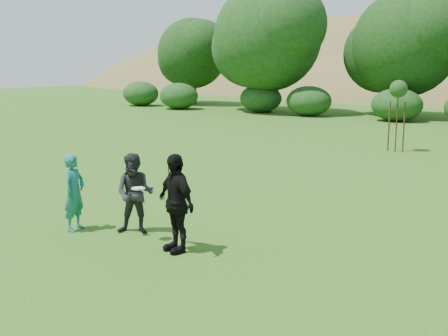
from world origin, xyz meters
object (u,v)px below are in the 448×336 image
object	(u,v)px
player_teal	(74,193)
sapling	(398,91)
player_grey	(135,194)
player_black	(176,203)

from	to	relation	value
player_teal	sapling	size ratio (longest dim) A/B	0.58
player_grey	player_black	bearing A→B (deg)	-44.35
player_grey	player_black	size ratio (longest dim) A/B	0.90
player_black	sapling	xyz separation A→B (m)	(-0.48, 14.35, 1.47)
player_teal	player_black	world-z (taller)	player_black
player_grey	player_black	xyz separation A→B (m)	(1.43, -0.40, 0.09)
player_teal	player_grey	xyz separation A→B (m)	(1.22, 0.58, 0.03)
player_grey	sapling	size ratio (longest dim) A/B	0.60
player_teal	player_black	distance (m)	2.66
sapling	player_grey	bearing A→B (deg)	-93.92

